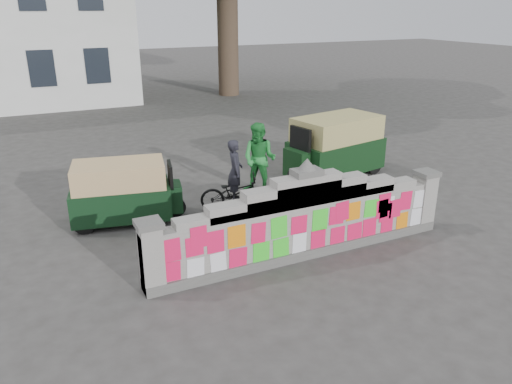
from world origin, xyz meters
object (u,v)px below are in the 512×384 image
(cyclist_rider, at_px, (235,181))
(rickshaw_left, at_px, (124,191))
(cyclist_bike, at_px, (236,193))
(rickshaw_right, at_px, (334,146))
(pedestrian, at_px, (259,159))

(cyclist_rider, relative_size, rickshaw_left, 0.58)
(cyclist_bike, height_order, cyclist_rider, cyclist_rider)
(cyclist_bike, relative_size, rickshaw_right, 0.53)
(cyclist_rider, relative_size, pedestrian, 0.80)
(rickshaw_left, bearing_deg, rickshaw_right, 17.96)
(cyclist_bike, distance_m, rickshaw_left, 2.59)
(pedestrian, bearing_deg, cyclist_bike, -93.81)
(cyclist_bike, bearing_deg, rickshaw_right, -51.86)
(rickshaw_left, bearing_deg, cyclist_bike, 0.43)
(cyclist_bike, xyz_separation_m, cyclist_rider, (0.00, 0.00, 0.31))
(cyclist_bike, height_order, rickshaw_right, rickshaw_right)
(cyclist_rider, height_order, rickshaw_right, rickshaw_right)
(pedestrian, distance_m, rickshaw_left, 3.59)
(rickshaw_left, xyz_separation_m, rickshaw_right, (6.12, 0.67, 0.16))
(rickshaw_right, bearing_deg, rickshaw_left, -4.56)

